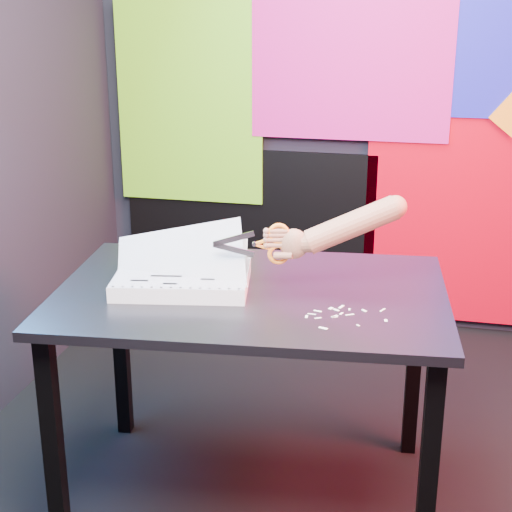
# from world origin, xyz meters

# --- Properties ---
(room) EXTENTS (3.01, 3.01, 2.71)m
(room) POSITION_xyz_m (0.00, 0.00, 1.35)
(room) COLOR black
(room) RESTS_ON ground
(backdrop) EXTENTS (2.88, 0.05, 2.08)m
(backdrop) POSITION_xyz_m (0.06, 1.46, 0.96)
(backdrop) COLOR #BB0014
(backdrop) RESTS_ON ground
(work_table) EXTENTS (1.28, 0.92, 0.75)m
(work_table) POSITION_xyz_m (-0.37, -0.11, 0.66)
(work_table) COLOR black
(work_table) RESTS_ON ground
(printout_stack) EXTENTS (0.47, 0.37, 0.22)m
(printout_stack) POSITION_xyz_m (-0.59, -0.13, 0.78)
(printout_stack) COLOR white
(printout_stack) RESTS_ON work_table
(scissors) EXTENTS (0.23, 0.07, 0.13)m
(scissors) POSITION_xyz_m (-0.30, -0.08, 0.90)
(scissors) COLOR #AAAAAA
(scissors) RESTS_ON printout_stack
(hand_forearm) EXTENTS (0.42, 0.15, 0.20)m
(hand_forearm) POSITION_xyz_m (-0.10, -0.03, 0.95)
(hand_forearm) COLOR #A86851
(hand_forearm) RESTS_ON work_table
(paper_clippings) EXTENTS (0.23, 0.19, 0.00)m
(paper_clippings) POSITION_xyz_m (-0.08, -0.24, 0.75)
(paper_clippings) COLOR white
(paper_clippings) RESTS_ON work_table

